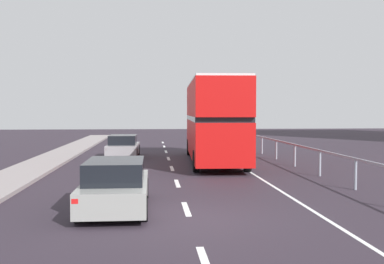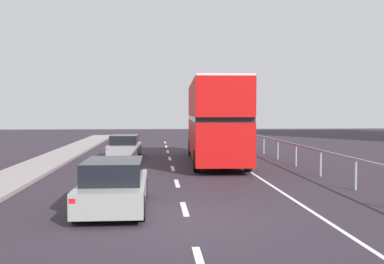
{
  "view_description": "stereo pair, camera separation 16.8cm",
  "coord_description": "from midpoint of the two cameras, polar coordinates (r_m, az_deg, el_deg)",
  "views": [
    {
      "loc": [
        -0.97,
        -12.05,
        2.78
      ],
      "look_at": [
        0.65,
        6.7,
        1.93
      ],
      "focal_mm": 43.75,
      "sensor_mm": 36.0,
      "label": 1
    },
    {
      "loc": [
        -0.8,
        -12.06,
        2.78
      ],
      "look_at": [
        0.65,
        6.7,
        1.93
      ],
      "focal_mm": 43.75,
      "sensor_mm": 36.0,
      "label": 2
    }
  ],
  "objects": [
    {
      "name": "hatchback_car_near",
      "position": [
        13.46,
        -9.64,
        -6.44
      ],
      "size": [
        1.82,
        4.56,
        1.41
      ],
      "rotation": [
        0.0,
        0.0,
        0.0
      ],
      "color": "gray",
      "rests_on": "ground"
    },
    {
      "name": "ground_plane",
      "position": [
        12.41,
        -0.74,
        -10.59
      ],
      "size": [
        73.44,
        120.0,
        0.1
      ],
      "primitive_type": "cube",
      "color": "#2C242E"
    },
    {
      "name": "lane_paint_markings",
      "position": [
        21.15,
        3.6,
        -4.97
      ],
      "size": [
        3.63,
        46.0,
        0.01
      ],
      "color": "silver",
      "rests_on": "ground"
    },
    {
      "name": "sedan_car_ahead",
      "position": [
        28.39,
        -8.55,
        -1.76
      ],
      "size": [
        1.89,
        4.08,
        1.34
      ],
      "rotation": [
        0.0,
        0.0,
        -0.02
      ],
      "color": "gray",
      "rests_on": "ground"
    },
    {
      "name": "double_decker_bus_red",
      "position": [
        25.23,
        2.5,
        1.57
      ],
      "size": [
        3.03,
        11.28,
        4.37
      ],
      "rotation": [
        0.0,
        0.0,
        -0.04
      ],
      "color": "red",
      "rests_on": "ground"
    },
    {
      "name": "bridge_side_railing",
      "position": [
        22.28,
        13.57,
        -2.3
      ],
      "size": [
        0.1,
        42.0,
        1.13
      ],
      "color": "gray",
      "rests_on": "ground"
    }
  ]
}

